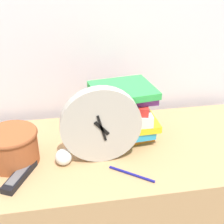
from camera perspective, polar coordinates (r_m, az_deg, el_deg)
wall_back at (r=1.24m, az=-6.32°, el=18.19°), size 6.00×0.04×2.40m
desk_clock at (r=0.99m, az=-2.03°, el=-2.48°), size 0.26×0.04×0.26m
book_stack at (r=1.11m, az=1.94°, el=-0.05°), size 0.25×0.21×0.20m
basket at (r=1.06m, az=-17.80°, el=-5.93°), size 0.17×0.17×0.11m
tv_remote at (r=1.01m, az=-16.52°, el=-11.12°), size 0.10×0.15×0.02m
crumpled_paper_ball at (r=1.03m, az=-8.86°, el=-8.13°), size 0.05×0.05×0.05m
pen at (r=0.99m, az=3.60°, el=-11.26°), size 0.13×0.10×0.01m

